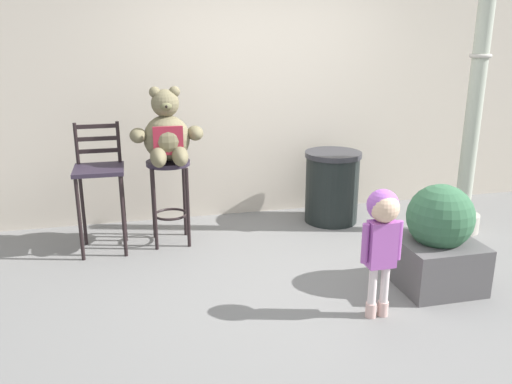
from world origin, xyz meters
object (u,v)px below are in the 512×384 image
teddy_bear (167,135)px  child_walking (382,226)px  bar_chair_empty (100,177)px  lamppost (474,114)px  bar_stool_with_teddy (169,185)px  trash_bin (332,187)px  planter_with_shrub (438,241)px

teddy_bear → child_walking: bearing=-52.3°
bar_chair_empty → lamppost: bearing=-5.8°
bar_stool_with_teddy → lamppost: bearing=-7.6°
trash_bin → bar_stool_with_teddy: bearing=-173.2°
trash_bin → planter_with_shrub: (0.25, -1.57, 0.00)m
teddy_bear → planter_with_shrub: (1.92, -1.34, -0.65)m
child_walking → planter_with_shrub: bearing=46.4°
bar_stool_with_teddy → child_walking: 2.12m
teddy_bear → trash_bin: (1.67, 0.23, -0.66)m
teddy_bear → bar_chair_empty: 0.69m
lamppost → bar_chair_empty: lamppost is taller
child_walking → bar_chair_empty: bearing=158.6°
teddy_bear → child_walking: 2.12m
bar_chair_empty → teddy_bear: bearing=-0.6°
lamppost → planter_with_shrub: lamppost is taller
bar_chair_empty → planter_with_shrub: size_ratio=1.40×
planter_with_shrub → teddy_bear: bearing=145.1°
bar_stool_with_teddy → lamppost: size_ratio=0.27×
child_walking → lamppost: size_ratio=0.31×
trash_bin → lamppost: 1.51m
bar_stool_with_teddy → teddy_bear: teddy_bear is taller
teddy_bear → trash_bin: teddy_bear is taller
bar_chair_empty → planter_with_shrub: bearing=-28.1°
lamppost → planter_with_shrub: (-0.90, -0.99, -0.79)m
bar_stool_with_teddy → trash_bin: (1.67, 0.20, -0.19)m
trash_bin → lamppost: (1.15, -0.58, 0.80)m
trash_bin → lamppost: bearing=-26.7°
child_walking → teddy_bear: bearing=147.7°
bar_stool_with_teddy → teddy_bear: (0.00, -0.03, 0.47)m
lamppost → bar_stool_with_teddy: bearing=172.4°
bar_chair_empty → planter_with_shrub: 2.87m
bar_stool_with_teddy → child_walking: size_ratio=0.86×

